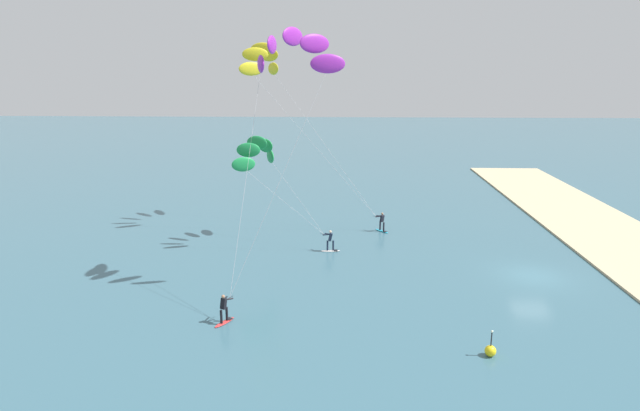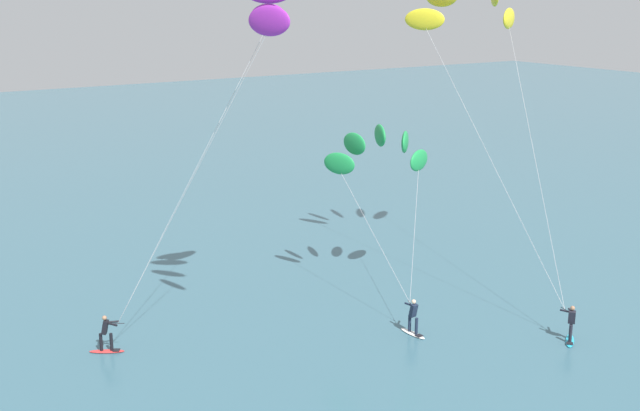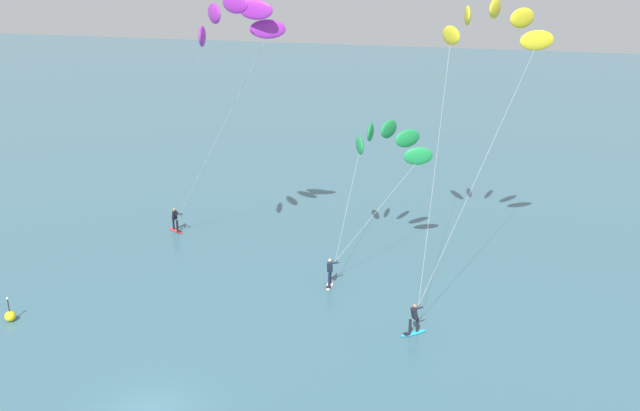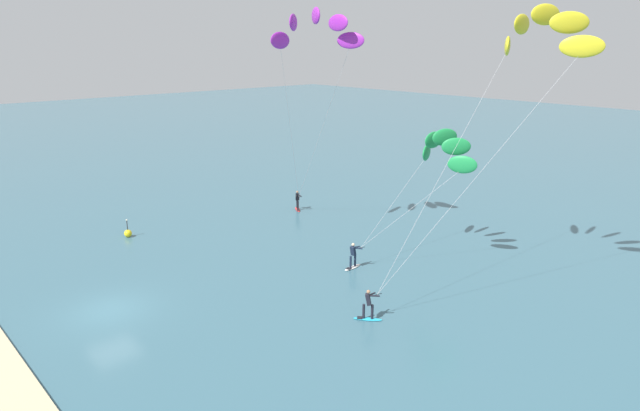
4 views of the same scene
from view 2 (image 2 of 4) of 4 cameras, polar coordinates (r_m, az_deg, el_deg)
name	(u,v)px [view 2 (image 2 of 4)]	position (r m, az deg, el deg)	size (l,w,h in m)	color
kitesurfer_nearshore	(471,13)	(43.04, 10.76, 13.38)	(6.70, 12.57, 15.77)	#23ADD1
kitesurfer_mid_water	(381,155)	(40.06, 4.37, 3.61)	(5.36, 8.22, 8.58)	white
kitesurfer_far_out	(262,11)	(32.00, -4.16, 13.67)	(9.24, 7.15, 16.07)	red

